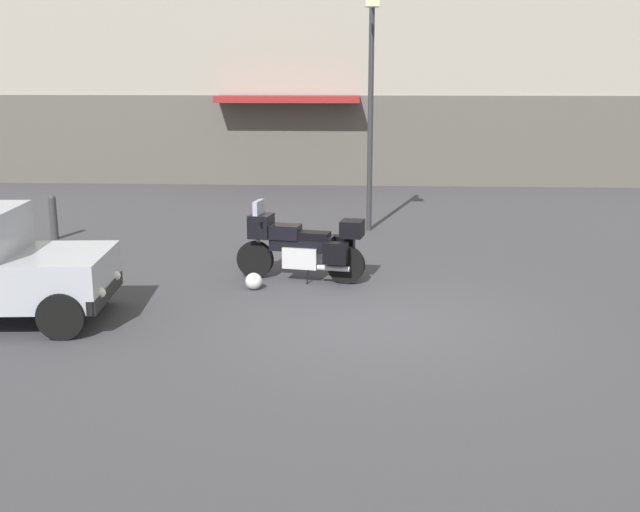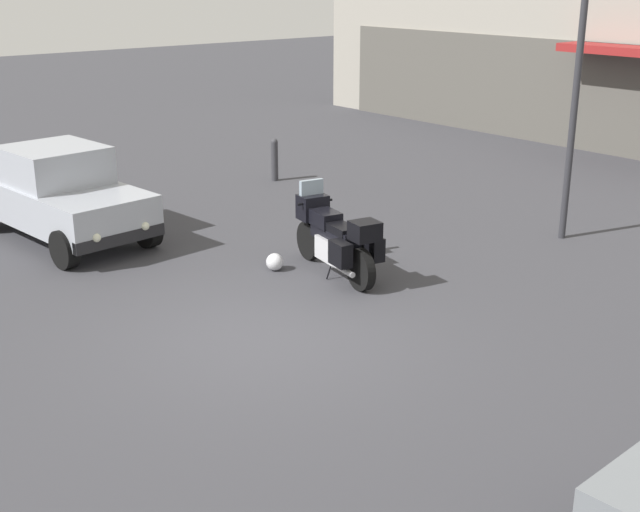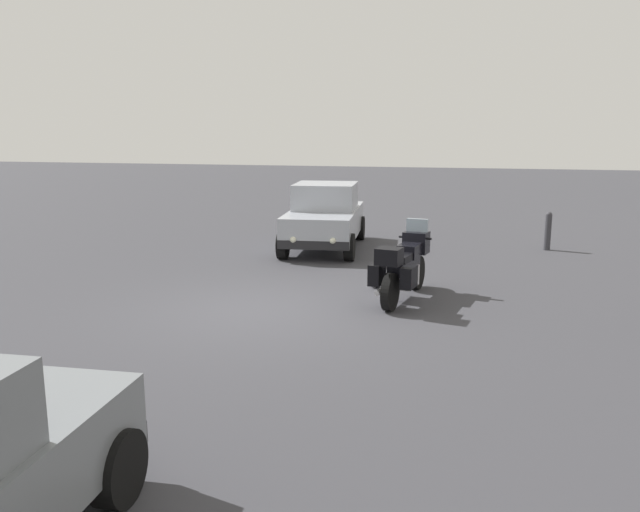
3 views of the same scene
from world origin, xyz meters
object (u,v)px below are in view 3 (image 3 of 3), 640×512
Objects in this scene: motorcycle at (404,266)px; helmet at (376,280)px; bollard_curbside at (548,230)px; car_hatchback_near at (325,217)px.

motorcycle is 1.09m from helmet.
motorcycle reaches higher than bollard_curbside.
helmet is 6.04m from bollard_curbside.
helmet is 0.07× the size of car_hatchback_near.
helmet is 0.29× the size of bollard_curbside.
bollard_curbside is (-4.81, 3.63, 0.37)m from helmet.
motorcycle is at bearing 23.74° from car_hatchback_near.
motorcycle is 0.56× the size of car_hatchback_near.
car_hatchback_near reaches higher than motorcycle.
bollard_curbside is at bearing 95.89° from car_hatchback_near.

